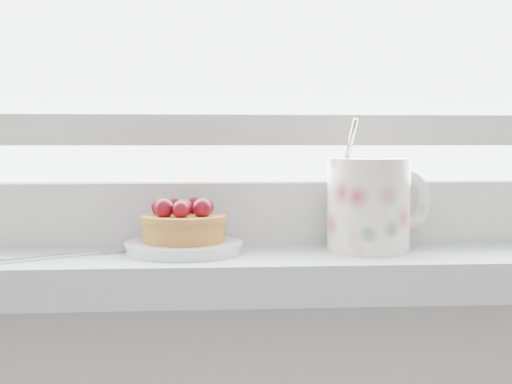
{
  "coord_description": "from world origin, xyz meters",
  "views": [
    {
      "loc": [
        -0.04,
        1.14,
        1.06
      ],
      "look_at": [
        0.01,
        1.88,
        1.0
      ],
      "focal_mm": 50.0,
      "sensor_mm": 36.0,
      "label": 1
    }
  ],
  "objects": [
    {
      "name": "fork",
      "position": [
        -0.18,
        1.88,
        0.94
      ],
      "size": [
        0.15,
        0.11,
        0.0
      ],
      "color": "silver",
      "rests_on": "windowsill"
    },
    {
      "name": "saucer",
      "position": [
        -0.06,
        1.89,
        0.95
      ],
      "size": [
        0.12,
        0.12,
        0.01
      ],
      "primitive_type": "cylinder",
      "color": "silver",
      "rests_on": "windowsill"
    },
    {
      "name": "raspberry_tart",
      "position": [
        -0.06,
        1.89,
        0.97
      ],
      "size": [
        0.09,
        0.09,
        0.05
      ],
      "color": "#985D21",
      "rests_on": "saucer"
    },
    {
      "name": "floral_mug",
      "position": [
        0.14,
        1.89,
        0.99
      ],
      "size": [
        0.14,
        0.11,
        0.14
      ],
      "color": "silver",
      "rests_on": "windowsill"
    }
  ]
}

